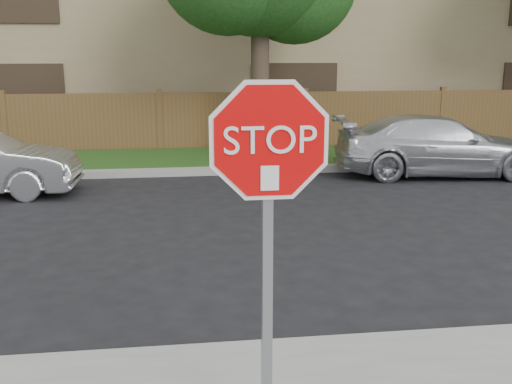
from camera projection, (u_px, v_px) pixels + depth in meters
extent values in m
plane|color=black|center=(133.00, 358.00, 5.34)|extent=(90.00, 90.00, 0.00)
cube|color=gray|center=(157.00, 172.00, 13.19)|extent=(70.00, 0.30, 0.15)
cube|color=#1E4714|center=(159.00, 160.00, 14.79)|extent=(70.00, 3.00, 0.12)
cube|color=brown|center=(160.00, 123.00, 16.16)|extent=(70.00, 0.12, 1.60)
cube|color=#9C8960|center=(161.00, 42.00, 21.07)|extent=(34.00, 8.00, 6.00)
cylinder|color=#382B21|center=(260.00, 82.00, 14.58)|extent=(0.44, 0.44, 3.92)
cube|color=gray|center=(267.00, 280.00, 3.80)|extent=(0.06, 0.06, 2.30)
cylinder|color=white|center=(269.00, 141.00, 3.53)|extent=(1.01, 0.02, 1.01)
cylinder|color=red|center=(270.00, 141.00, 3.52)|extent=(0.93, 0.02, 0.93)
cube|color=white|center=(270.00, 178.00, 3.56)|extent=(0.11, 0.00, 0.15)
imported|color=silver|center=(438.00, 146.00, 13.16)|extent=(4.70, 2.31, 1.31)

